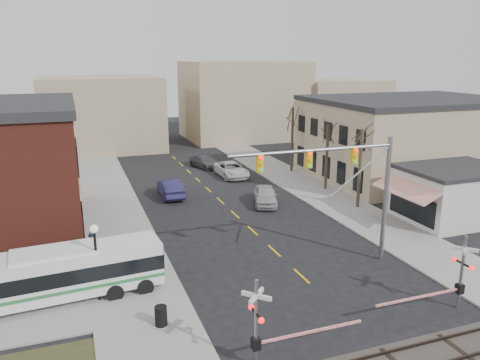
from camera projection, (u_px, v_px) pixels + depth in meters
name	position (u px, v px, depth m)	size (l,w,h in m)	color
ground	(318.00, 291.00, 26.00)	(160.00, 160.00, 0.00)	black
sidewalk_west	(111.00, 205.00, 41.05)	(5.00, 60.00, 0.12)	gray
sidewalk_east	(304.00, 185.00, 47.30)	(5.00, 60.00, 0.12)	gray
tan_building	(409.00, 137.00, 50.34)	(20.30, 15.30, 8.50)	tan
awning_shop	(454.00, 193.00, 37.07)	(9.74, 6.20, 4.30)	beige
tree_east_a	(360.00, 169.00, 39.48)	(0.28, 0.28, 6.75)	#382B21
tree_east_b	(327.00, 157.00, 45.09)	(0.28, 0.28, 6.30)	#382B21
tree_east_c	(292.00, 139.00, 52.32)	(0.28, 0.28, 7.20)	#382B21
transit_bus	(57.00, 274.00, 24.54)	(11.04, 3.25, 2.80)	silver
traffic_signal_mast	(347.00, 176.00, 27.75)	(10.49, 0.30, 8.00)	gray
rr_crossing_west	(266.00, 323.00, 19.33)	(5.60, 1.36, 4.00)	gray
rr_crossing_east	(455.00, 274.00, 23.66)	(5.60, 1.36, 4.00)	gray
street_lamp	(95.00, 247.00, 24.12)	(0.44, 0.44, 4.23)	black
trash_bin	(161.00, 316.00, 22.42)	(0.60, 0.60, 0.98)	black
car_a	(265.00, 195.00, 41.24)	(1.92, 4.77, 1.63)	#9FA0A3
car_b	(170.00, 188.00, 43.53)	(1.77, 5.08, 1.67)	#1E1C46
car_c	(231.00, 170.00, 50.82)	(2.62, 5.67, 1.58)	silver
car_d	(204.00, 162.00, 55.07)	(1.86, 4.57, 1.33)	#434449
pedestrian_near	(132.00, 265.00, 27.10)	(0.61, 0.40, 1.66)	#524742
pedestrian_far	(93.00, 246.00, 29.59)	(0.89, 0.70, 1.84)	#353E5E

